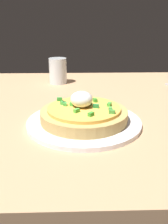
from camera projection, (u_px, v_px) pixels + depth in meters
dining_table at (73, 109)px, 71.20cm from camera, size 92.01×84.06×3.11cm
plate at (84, 122)px, 57.13cm from camera, size 26.38×26.38×1.01cm
pizza at (84, 113)px, 56.34cm from camera, size 19.99×19.99×6.78cm
cup_near at (58, 72)px, 91.35cm from camera, size 6.51×6.51×9.32cm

